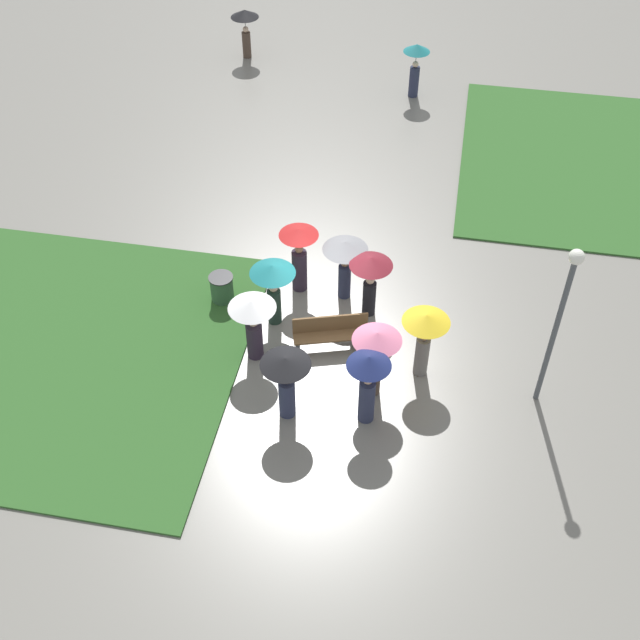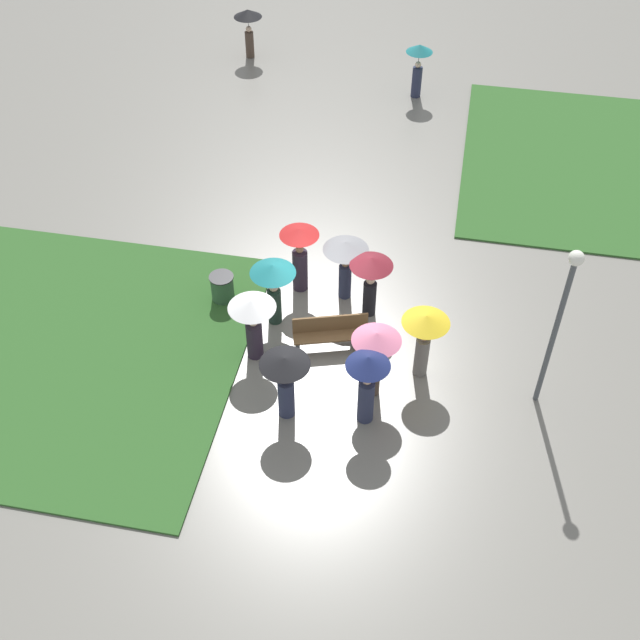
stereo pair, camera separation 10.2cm
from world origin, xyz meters
name	(u,v)px [view 1 (the left image)]	position (x,y,z in m)	size (l,w,h in m)	color
ground_plane	(327,330)	(0.00, 0.00, 0.00)	(90.00, 90.00, 0.00)	slate
lawn_patch_near	(36,350)	(-6.82, -1.96, 0.03)	(9.98, 8.50, 0.06)	#2D5B26
lawn_patch_far	(564,161)	(6.03, 8.71, 0.03)	(6.36, 8.91, 0.06)	#2D5B26
park_bench	(331,332)	(0.18, -0.51, 0.47)	(1.86, 0.94, 0.90)	brown
lamp_post	(561,309)	(5.09, -1.27, 2.80)	(0.32, 0.32, 4.35)	#474C51
trash_bin	(222,289)	(-2.83, 0.60, 0.40)	(0.63, 0.63, 0.79)	#335638
crowd_person_red	(299,251)	(-0.97, 1.43, 1.23)	(1.00, 1.00, 1.94)	#2D2333
crowd_person_white	(253,318)	(-1.54, -1.13, 1.26)	(1.12, 1.12, 1.79)	#2D2333
crowd_person_yellow	(425,331)	(2.40, -0.96, 1.36)	(1.09, 1.09, 1.86)	slate
crowd_person_black	(286,376)	(-0.41, -2.74, 1.25)	(1.11, 1.11, 1.80)	#282D47
crowd_person_pink	(377,347)	(1.41, -1.77, 1.49)	(1.10, 1.10, 1.93)	#47382D
crowd_person_navy	(368,377)	(1.34, -2.56, 1.36)	(0.96, 0.96, 2.00)	#282D47
crowd_person_maroon	(371,273)	(0.93, 0.82, 1.34)	(1.07, 1.07, 1.81)	black
crowd_person_teal	(273,280)	(-1.34, 0.10, 1.36)	(1.11, 1.11, 1.83)	#1E3328
crowd_person_grey	(345,255)	(0.22, 1.34, 1.37)	(1.15, 1.15, 1.79)	#282D47
lone_walker_far_path	(245,22)	(-5.52, 13.84, 1.37)	(1.04, 1.04, 1.81)	#47382D
lone_walker_mid_plaza	(416,61)	(0.93, 12.04, 1.31)	(0.91, 0.91, 1.90)	#282D47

